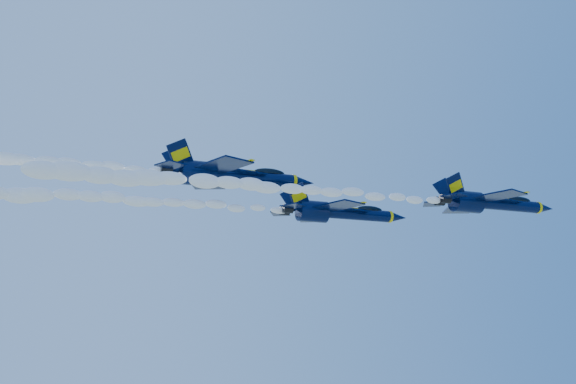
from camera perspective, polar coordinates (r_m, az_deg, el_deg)
name	(u,v)px	position (r m, az deg, el deg)	size (l,w,h in m)	color
jet_lead	(490,203)	(75.40, 17.50, -0.93)	(15.56, 12.77, 5.78)	black
smoke_trail_jet_lead	(253,186)	(62.72, -3.09, 0.54)	(42.10, 1.86, 1.67)	white
jet_second	(338,212)	(77.97, 4.44, -1.82)	(16.71, 13.71, 6.21)	black
smoke_trail_jet_second	(96,198)	(71.26, -16.69, -0.50)	(42.10, 2.00, 1.80)	white
jet_third	(230,175)	(77.78, -5.19, 1.51)	(19.39, 15.91, 7.21)	black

